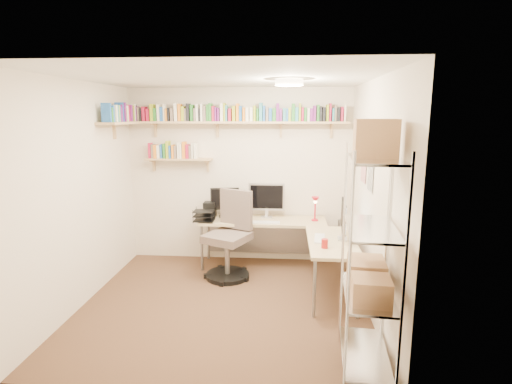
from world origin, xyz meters
TOP-DOWN VIEW (x-y plane):
  - ground at (0.00, 0.00)m, footprint 3.20×3.20m
  - room_shell at (0.00, 0.00)m, footprint 3.24×3.04m
  - wall_shelves at (-0.42, 1.30)m, footprint 3.12×1.09m
  - corner_desk at (0.49, 0.98)m, footprint 2.07×1.75m
  - office_chair at (-0.05, 0.81)m, footprint 0.67×0.68m
  - wire_rack at (1.36, -1.07)m, footprint 0.47×0.85m

SIDE VIEW (x-z plane):
  - ground at x=0.00m, z-range 0.00..0.00m
  - office_chair at x=-0.05m, z-range -0.09..1.06m
  - corner_desk at x=0.49m, z-range 0.08..1.26m
  - wire_rack at x=1.36m, z-range 0.14..2.23m
  - room_shell at x=0.00m, z-range 0.29..2.81m
  - wall_shelves at x=-0.42m, z-range 1.63..2.42m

